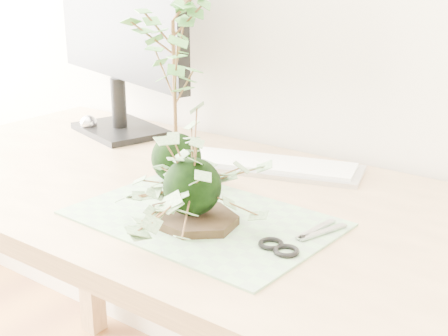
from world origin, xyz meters
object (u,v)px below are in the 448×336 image
at_px(keyboard, 259,164).
at_px(monitor, 117,15).
at_px(desk, 216,238).
at_px(ivy_kokedama, 192,160).
at_px(maple_kokedama, 173,34).

height_order(keyboard, monitor, monitor).
distance_m(desk, monitor, 0.66).
bearing_deg(keyboard, ivy_kokedama, -93.26).
distance_m(desk, ivy_kokedama, 0.25).
xyz_separation_m(maple_kokedama, monitor, (-0.37, 0.20, 0.00)).
relative_size(maple_kokedama, keyboard, 0.91).
xyz_separation_m(desk, monitor, (-0.48, 0.22, 0.39)).
relative_size(desk, ivy_kokedama, 4.60).
relative_size(desk, monitor, 2.78).
height_order(ivy_kokedama, monitor, monitor).
distance_m(desk, keyboard, 0.22).
distance_m(maple_kokedama, monitor, 0.42).
bearing_deg(keyboard, maple_kokedama, -132.46).
relative_size(desk, maple_kokedama, 3.75).
xyz_separation_m(maple_kokedama, keyboard, (0.08, 0.18, -0.29)).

